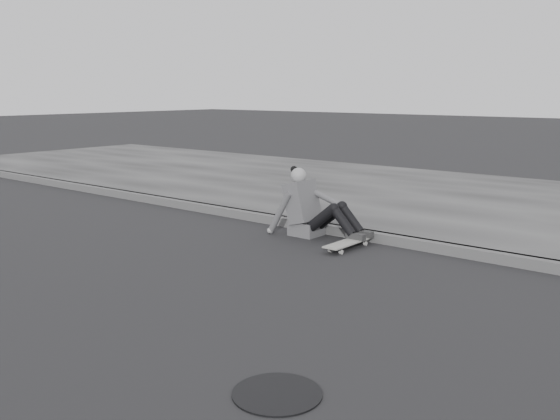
% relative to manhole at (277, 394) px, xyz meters
% --- Properties ---
extents(ground, '(80.00, 80.00, 0.00)m').
position_rel_manhole_xyz_m(ground, '(-2.18, 1.21, -0.01)').
color(ground, black).
rests_on(ground, ground).
extents(curb, '(24.00, 0.16, 0.12)m').
position_rel_manhole_xyz_m(curb, '(-2.18, 3.79, 0.05)').
color(curb, '#484848').
rests_on(curb, ground).
extents(sidewalk, '(24.00, 6.00, 0.12)m').
position_rel_manhole_xyz_m(sidewalk, '(-2.18, 6.81, 0.05)').
color(sidewalk, '#393939').
rests_on(sidewalk, ground).
extents(manhole, '(0.56, 0.56, 0.01)m').
position_rel_manhole_xyz_m(manhole, '(0.00, 0.00, 0.00)').
color(manhole, black).
rests_on(manhole, ground).
extents(skateboard, '(0.20, 0.78, 0.09)m').
position_rel_manhole_xyz_m(skateboard, '(-1.62, 3.27, 0.07)').
color(skateboard, '#AAA9A4').
rests_on(skateboard, ground).
extents(seated_woman, '(1.38, 0.46, 0.88)m').
position_rel_manhole_xyz_m(seated_woman, '(-2.35, 3.52, 0.35)').
color(seated_woman, '#4A4A4C').
rests_on(seated_woman, ground).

